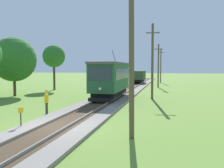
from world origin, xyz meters
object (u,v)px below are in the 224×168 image
object	(u,v)px
second_worker	(130,96)
tree_right_near	(54,56)
utility_pole_far	(161,65)
trackside_signal_marker	(21,117)
utility_pole_foreground	(132,47)
utility_pole_mid	(158,65)
utility_pole_near_tram	(152,61)
track_worker	(47,101)
tree_left_far	(14,59)
freight_car	(138,76)
gravel_pile	(116,83)
red_tram	(111,78)

from	to	relation	value
second_worker	tree_right_near	size ratio (longest dim) A/B	0.27
utility_pole_far	trackside_signal_marker	size ratio (longest dim) A/B	6.28
utility_pole_foreground	utility_pole_mid	distance (m)	30.56
utility_pole_near_tram	second_worker	bearing A→B (deg)	-103.97
track_worker	tree_left_far	distance (m)	13.56
tree_left_far	tree_right_near	bearing A→B (deg)	83.17
utility_pole_foreground	trackside_signal_marker	distance (m)	7.05
tree_right_near	utility_pole_foreground	bearing A→B (deg)	-56.79
utility_pole_far	freight_car	bearing A→B (deg)	-125.29
gravel_pile	freight_car	bearing A→B (deg)	40.72
tree_right_near	utility_pole_near_tram	bearing A→B (deg)	-27.14
freight_car	tree_right_near	bearing A→B (deg)	-124.43
freight_car	utility_pole_foreground	xyz separation A→B (m)	(4.16, -37.96, 2.67)
freight_car	utility_pole_foreground	size ratio (longest dim) A/B	0.63
utility_pole_mid	tree_left_far	size ratio (longest dim) A/B	1.06
track_worker	second_worker	size ratio (longest dim) A/B	1.00
second_worker	tree_right_near	world-z (taller)	tree_right_near
utility_pole_foreground	trackside_signal_marker	world-z (taller)	utility_pole_foreground
trackside_signal_marker	tree_left_far	world-z (taller)	tree_left_far
utility_pole_foreground	red_tram	bearing A→B (deg)	106.94
red_tram	second_worker	bearing A→B (deg)	-58.85
utility_pole_foreground	utility_pole_mid	bearing A→B (deg)	90.00
freight_car	second_worker	distance (m)	28.95
utility_pole_foreground	second_worker	distance (m)	9.82
red_tram	tree_right_near	bearing A→B (deg)	139.99
red_tram	track_worker	size ratio (longest dim) A/B	4.79
utility_pole_near_tram	second_worker	xyz separation A→B (m)	(-1.45, -5.81, -3.02)
utility_pole_foreground	utility_pole_far	bearing A→B (deg)	90.00
freight_car	utility_pole_foreground	world-z (taller)	utility_pole_foreground
utility_pole_far	tree_right_near	world-z (taller)	utility_pole_far
utility_pole_far	second_worker	bearing A→B (deg)	-92.39
freight_car	gravel_pile	size ratio (longest dim) A/B	2.20
utility_pole_foreground	gravel_pile	bearing A→B (deg)	103.14
tree_right_near	red_tram	bearing A→B (deg)	-40.01
utility_pole_far	gravel_pile	xyz separation A→B (m)	(-8.08, -9.25, -3.35)
utility_pole_far	track_worker	bearing A→B (deg)	-99.70
tree_right_near	gravel_pile	bearing A→B (deg)	61.09
red_tram	utility_pole_near_tram	bearing A→B (deg)	17.79
red_tram	utility_pole_near_tram	world-z (taller)	utility_pole_near_tram
trackside_signal_marker	tree_left_far	distance (m)	17.13
freight_car	utility_pole_near_tram	world-z (taller)	utility_pole_near_tram
red_tram	track_worker	xyz separation A→B (m)	(-2.54, -8.92, -1.21)
utility_pole_near_tram	trackside_signal_marker	bearing A→B (deg)	-112.86
track_worker	tree_right_near	xyz separation A→B (m)	(-8.05, 17.81, 3.93)
red_tram	gravel_pile	world-z (taller)	red_tram
utility_pole_far	track_worker	xyz separation A→B (m)	(-6.69, -39.13, -2.82)
utility_pole_near_tram	red_tram	bearing A→B (deg)	-162.21
freight_car	second_worker	xyz separation A→B (m)	(2.71, -28.81, -0.57)
utility_pole_mid	tree_right_near	distance (m)	16.83
track_worker	tree_left_far	size ratio (longest dim) A/B	0.26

